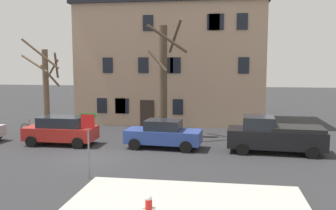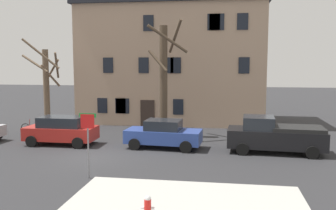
{
  "view_description": "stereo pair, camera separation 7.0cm",
  "coord_description": "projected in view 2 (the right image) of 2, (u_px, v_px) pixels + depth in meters",
  "views": [
    {
      "loc": [
        6.81,
        -18.09,
        4.96
      ],
      "look_at": [
        3.71,
        2.26,
        2.6
      ],
      "focal_mm": 39.03,
      "sensor_mm": 36.0,
      "label": 1
    },
    {
      "loc": [
        6.88,
        -18.08,
        4.96
      ],
      "look_at": [
        3.71,
        2.26,
        2.6
      ],
      "focal_mm": 39.03,
      "sensor_mm": 36.0,
      "label": 2
    }
  ],
  "objects": [
    {
      "name": "pickup_truck_black",
      "position": [
        275.0,
        135.0,
        20.24
      ],
      "size": [
        5.35,
        2.47,
        2.01
      ],
      "color": "black",
      "rests_on": "ground_plane"
    },
    {
      "name": "building_main",
      "position": [
        173.0,
        56.0,
        31.29
      ],
      "size": [
        15.55,
        7.42,
        11.07
      ],
      "color": "tan",
      "rests_on": "ground_plane"
    },
    {
      "name": "car_blue_sedan",
      "position": [
        163.0,
        134.0,
        21.36
      ],
      "size": [
        4.51,
        2.25,
        1.67
      ],
      "color": "#2D4799",
      "rests_on": "ground_plane"
    },
    {
      "name": "car_red_wagon",
      "position": [
        61.0,
        130.0,
        22.28
      ],
      "size": [
        4.27,
        2.07,
        1.73
      ],
      "color": "#AD231E",
      "rests_on": "ground_plane"
    },
    {
      "name": "tree_bare_mid",
      "position": [
        164.0,
        78.0,
        24.4
      ],
      "size": [
        2.73,
        3.07,
        7.84
      ],
      "color": "#4C3D2D",
      "rests_on": "ground_plane"
    },
    {
      "name": "street_sign_pole",
      "position": [
        88.0,
        133.0,
        15.58
      ],
      "size": [
        0.76,
        0.07,
        2.84
      ],
      "color": "slate",
      "rests_on": "ground_plane"
    },
    {
      "name": "tree_bare_near",
      "position": [
        46.0,
        86.0,
        26.32
      ],
      "size": [
        2.84,
        2.6,
        6.65
      ],
      "color": "brown",
      "rests_on": "ground_plane"
    },
    {
      "name": "fire_hydrant",
      "position": [
        148.0,
        207.0,
        11.37
      ],
      "size": [
        0.42,
        0.22,
        0.75
      ],
      "color": "red",
      "rests_on": "sidewalk_slab"
    },
    {
      "name": "bicycle_leaning",
      "position": [
        33.0,
        128.0,
        25.85
      ],
      "size": [
        1.75,
        0.09,
        1.03
      ],
      "color": "black",
      "rests_on": "ground_plane"
    },
    {
      "name": "ground_plane",
      "position": [
        93.0,
        157.0,
        19.37
      ],
      "size": [
        120.0,
        120.0,
        0.0
      ],
      "primitive_type": "plane",
      "color": "#2D2D30"
    }
  ]
}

